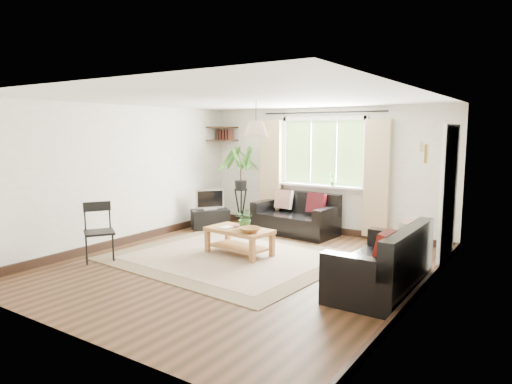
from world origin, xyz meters
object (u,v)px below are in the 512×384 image
Objects in this scene: coffee_table at (239,242)px; palm_stand at (241,186)px; sofa_back at (295,215)px; tv_stand at (210,219)px; folding_chair at (99,233)px; sofa_right at (380,260)px.

palm_stand reaches higher than coffee_table.
sofa_back is 2.17× the size of tv_stand.
palm_stand reaches higher than tv_stand.
folding_chair reaches higher than tv_stand.
coffee_table is at bearing -84.48° from sofa_back.
sofa_back is 1.40m from palm_stand.
folding_chair is (-3.89, -1.12, 0.05)m from sofa_right.
palm_stand is 3.41m from folding_chair.
sofa_back is 1.82m from coffee_table.
sofa_back is 1.73m from tv_stand.
sofa_back is at bearing 89.66° from coffee_table.
sofa_back is at bearing -131.68° from sofa_right.
palm_stand reaches higher than sofa_back.
tv_stand is at bearing -111.26° from sofa_right.
sofa_back reaches higher than tv_stand.
folding_chair is at bearing -135.06° from coffee_table.
tv_stand is at bearing -115.55° from palm_stand.
palm_stand is at bearing 29.88° from folding_chair.
coffee_table is (-2.39, 0.37, -0.18)m from sofa_right.
folding_chair is (0.12, -2.75, 0.25)m from tv_stand.
sofa_right is (2.38, -2.18, 0.02)m from sofa_back.
sofa_right reaches higher than coffee_table.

